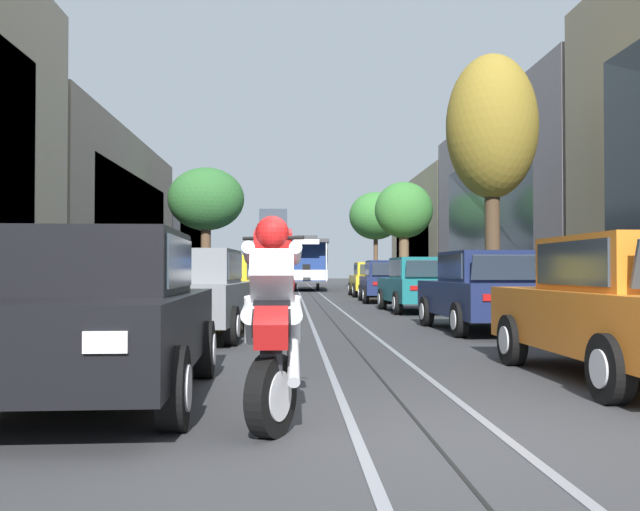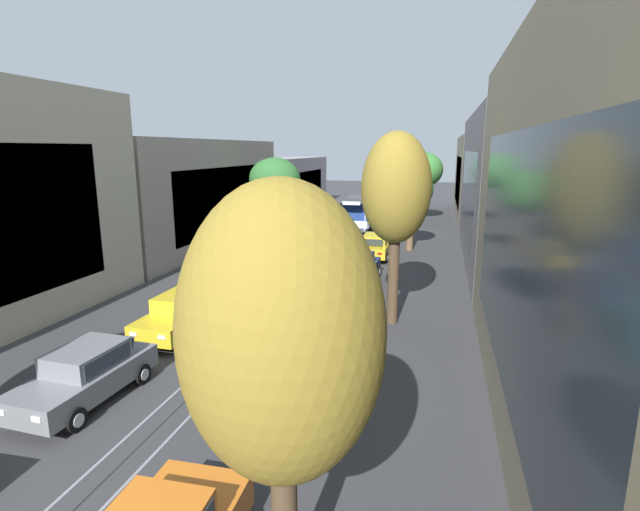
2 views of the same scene
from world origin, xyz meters
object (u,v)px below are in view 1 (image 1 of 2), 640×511
parked_car_navy_second_right (485,291)px  motorcycle_with_rider (273,308)px  parked_car_navy_fourth_right (387,281)px  parked_car_yellow_mid_left (220,287)px  parked_car_blue_sixth_left (258,279)px  parked_car_grey_second_left (193,293)px  parked_car_teal_fourth_left (235,283)px  street_tree_kerb_right_fourth (376,216)px  pedestrian_on_left_pavement (177,275)px  parked_car_blue_fifth_left (244,281)px  parked_car_yellow_fifth_right (371,279)px  street_tree_kerb_right_second (492,129)px  street_tree_kerb_right_mid (404,212)px  parked_car_teal_mid_right (420,284)px  parked_car_orange_near_right (633,308)px  cable_car_trolley (306,263)px  street_tree_kerb_left_second (206,200)px  parked_car_black_near_left (97,314)px

parked_car_navy_second_right → motorcycle_with_rider: motorcycle_with_rider is taller
parked_car_navy_second_right → parked_car_navy_fourth_right: bearing=90.9°
parked_car_yellow_mid_left → parked_car_blue_sixth_left: (0.20, 16.37, 0.00)m
parked_car_grey_second_left → parked_car_teal_fourth_left: same height
street_tree_kerb_right_fourth → pedestrian_on_left_pavement: street_tree_kerb_right_fourth is taller
parked_car_navy_fourth_right → parked_car_yellow_mid_left: bearing=-121.1°
motorcycle_with_rider → parked_car_teal_fourth_left: bearing=95.3°
street_tree_kerb_right_fourth → parked_car_blue_fifth_left: bearing=-109.7°
motorcycle_with_rider → parked_car_yellow_fifth_right: bearing=82.0°
street_tree_kerb_right_second → street_tree_kerb_right_fourth: 29.16m
parked_car_blue_fifth_left → street_tree_kerb_right_mid: street_tree_kerb_right_mid is taller
parked_car_navy_second_right → parked_car_yellow_fifth_right: 19.37m
parked_car_teal_mid_right → pedestrian_on_left_pavement: (-9.88, 18.49, 0.18)m
parked_car_teal_fourth_left → parked_car_teal_mid_right: same height
parked_car_orange_near_right → cable_car_trolley: (-2.72, 37.30, 0.86)m
parked_car_grey_second_left → street_tree_kerb_left_second: bearing=96.1°
parked_car_teal_fourth_left → motorcycle_with_rider: (1.67, -18.03, 0.11)m
parked_car_black_near_left → parked_car_navy_fourth_right: 21.20m
parked_car_blue_fifth_left → parked_car_navy_fourth_right: bearing=-14.7°
parked_car_blue_sixth_left → street_tree_kerb_right_mid: street_tree_kerb_right_mid is taller
parked_car_grey_second_left → street_tree_kerb_left_second: (-2.55, 23.79, 3.98)m
parked_car_yellow_mid_left → parked_car_teal_mid_right: (5.53, 2.54, 0.00)m
street_tree_kerb_right_fourth → pedestrian_on_left_pavement: bearing=-137.0°
parked_car_blue_sixth_left → motorcycle_with_rider: size_ratio=2.34×
parked_car_teal_mid_right → parked_car_navy_second_right: bearing=-89.1°
parked_car_black_near_left → parked_car_blue_fifth_left: size_ratio=1.00×
street_tree_kerb_right_fourth → parked_car_yellow_mid_left: bearing=-103.6°
street_tree_kerb_right_fourth → parked_car_navy_fourth_right: bearing=-95.8°
parked_car_blue_sixth_left → parked_car_navy_second_right: (5.44, -20.51, 0.00)m
parked_car_blue_sixth_left → street_tree_kerb_left_second: bearing=142.2°
parked_car_teal_fourth_left → parked_car_orange_near_right: 16.97m
street_tree_kerb_right_mid → parked_car_navy_second_right: bearing=-94.9°
parked_car_navy_second_right → parked_car_orange_near_right: bearing=-91.2°
street_tree_kerb_right_second → motorcycle_with_rider: bearing=-111.6°
parked_car_black_near_left → parked_car_teal_fourth_left: same height
parked_car_blue_sixth_left → cable_car_trolley: size_ratio=0.48×
parked_car_navy_second_right → parked_car_yellow_fifth_right: bearing=90.2°
parked_car_grey_second_left → motorcycle_with_rider: 7.42m
parked_car_yellow_mid_left → pedestrian_on_left_pavement: 21.48m
parked_car_grey_second_left → parked_car_navy_fourth_right: bearing=69.3°
parked_car_blue_sixth_left → street_tree_kerb_right_fourth: bearing=64.6°
parked_car_teal_fourth_left → pedestrian_on_left_pavement: size_ratio=2.55×
street_tree_kerb_right_second → parked_car_navy_second_right: bearing=-106.9°
street_tree_kerb_right_second → street_tree_kerb_right_fourth: (-0.06, 29.15, -0.43)m
parked_car_blue_sixth_left → cable_car_trolley: (2.58, 10.36, 0.86)m
street_tree_kerb_right_fourth → motorcycle_with_rider: size_ratio=3.60×
parked_car_blue_fifth_left → parked_car_orange_near_right: size_ratio=1.00×
parked_car_teal_mid_right → street_tree_kerb_left_second: size_ratio=0.68×
motorcycle_with_rider → parked_car_blue_sixth_left: bearing=92.8°
parked_car_blue_fifth_left → parked_car_orange_near_right: 21.75m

